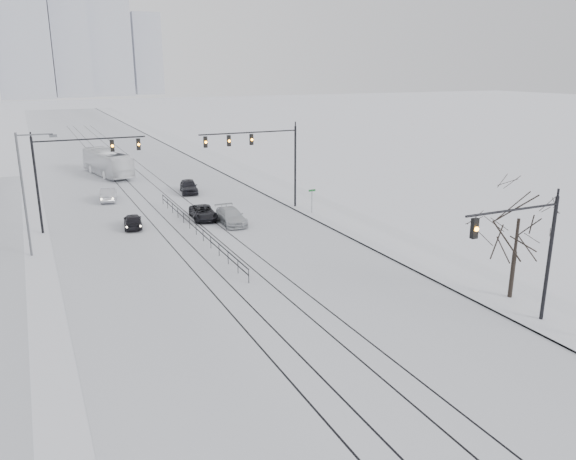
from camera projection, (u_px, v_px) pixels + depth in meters
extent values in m
plane|color=white|center=(429.00, 450.00, 20.34)|extent=(500.00, 500.00, 0.00)
cube|color=silver|center=(131.00, 175.00, 72.54)|extent=(22.00, 260.00, 0.02)
cube|color=white|center=(230.00, 167.00, 78.01)|extent=(5.00, 260.00, 0.16)
cube|color=gray|center=(213.00, 168.00, 77.02)|extent=(0.10, 260.00, 0.12)
cube|color=black|center=(141.00, 211.00, 54.08)|extent=(0.10, 180.00, 0.01)
cube|color=black|center=(156.00, 210.00, 54.65)|extent=(0.10, 180.00, 0.01)
cube|color=black|center=(180.00, 207.00, 55.63)|extent=(0.10, 180.00, 0.01)
cube|color=black|center=(194.00, 206.00, 56.20)|extent=(0.10, 180.00, 0.01)
cube|color=#A9ADBA|center=(18.00, 13.00, 240.23)|extent=(22.00, 22.00, 72.00)
cube|color=#A9ADBA|center=(70.00, 43.00, 258.66)|extent=(16.00, 16.00, 48.00)
cube|color=#A9ADBA|center=(106.00, 27.00, 270.72)|extent=(20.00, 20.00, 64.00)
cube|color=#A9ADBA|center=(146.00, 54.00, 289.16)|extent=(14.00, 14.00, 40.00)
cylinder|color=black|center=(549.00, 261.00, 29.63)|extent=(0.20, 0.20, 7.00)
cylinder|color=black|center=(513.00, 210.00, 27.55)|extent=(6.00, 0.12, 0.12)
cube|color=black|center=(474.00, 228.00, 26.75)|extent=(0.32, 0.24, 1.00)
sphere|color=orange|center=(477.00, 229.00, 26.63)|extent=(0.22, 0.22, 0.22)
cylinder|color=black|center=(295.00, 168.00, 54.36)|extent=(0.20, 0.20, 8.00)
cylinder|color=black|center=(249.00, 133.00, 51.42)|extent=(9.50, 0.12, 0.12)
cube|color=black|center=(205.00, 142.00, 49.92)|extent=(0.32, 0.24, 1.00)
sphere|color=orange|center=(206.00, 142.00, 49.79)|extent=(0.22, 0.22, 0.22)
cube|color=black|center=(229.00, 141.00, 50.81)|extent=(0.32, 0.24, 1.00)
sphere|color=orange|center=(229.00, 141.00, 50.69)|extent=(0.22, 0.22, 0.22)
cube|color=black|center=(251.00, 139.00, 51.71)|extent=(0.32, 0.24, 1.00)
sphere|color=orange|center=(252.00, 140.00, 51.58)|extent=(0.22, 0.22, 0.22)
cylinder|color=black|center=(37.00, 186.00, 45.87)|extent=(0.20, 0.20, 8.00)
cylinder|color=black|center=(90.00, 139.00, 46.70)|extent=(9.00, 0.12, 0.12)
cube|color=black|center=(138.00, 144.00, 48.47)|extent=(0.32, 0.24, 1.00)
sphere|color=orange|center=(139.00, 144.00, 48.35)|extent=(0.22, 0.22, 0.22)
cube|color=black|center=(112.00, 146.00, 47.57)|extent=(0.32, 0.24, 1.00)
sphere|color=orange|center=(112.00, 146.00, 47.45)|extent=(0.22, 0.22, 0.22)
cylinder|color=#595B60|center=(24.00, 196.00, 40.11)|extent=(0.16, 0.16, 9.00)
cylinder|color=#595B60|center=(34.00, 135.00, 39.40)|extent=(2.40, 0.10, 0.10)
cube|color=#595B60|center=(53.00, 136.00, 39.93)|extent=(0.50, 0.25, 0.18)
cylinder|color=black|center=(512.00, 276.00, 33.13)|extent=(0.26, 0.26, 3.00)
cylinder|color=black|center=(516.00, 239.00, 32.50)|extent=(0.18, 0.18, 2.50)
cube|color=black|center=(196.00, 224.00, 46.18)|extent=(0.06, 24.00, 0.06)
cube|color=black|center=(196.00, 229.00, 46.29)|extent=(0.06, 24.00, 0.06)
cylinder|color=#595B60|center=(312.00, 202.00, 52.65)|extent=(0.06, 0.06, 2.40)
cube|color=#0C4C19|center=(312.00, 190.00, 52.34)|extent=(0.70, 0.04, 0.18)
imported|color=black|center=(133.00, 221.00, 48.26)|extent=(2.01, 3.88, 1.26)
imported|color=#B2B3BA|center=(108.00, 195.00, 58.00)|extent=(2.25, 4.36, 1.37)
imported|color=black|center=(203.00, 213.00, 51.09)|extent=(2.47, 4.60, 1.23)
imported|color=#B8BDC1|center=(231.00, 216.00, 49.47)|extent=(2.14, 4.86, 1.39)
imported|color=black|center=(189.00, 186.00, 61.70)|extent=(2.51, 4.63, 1.50)
imported|color=white|center=(107.00, 163.00, 71.52)|extent=(4.93, 11.93, 3.24)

